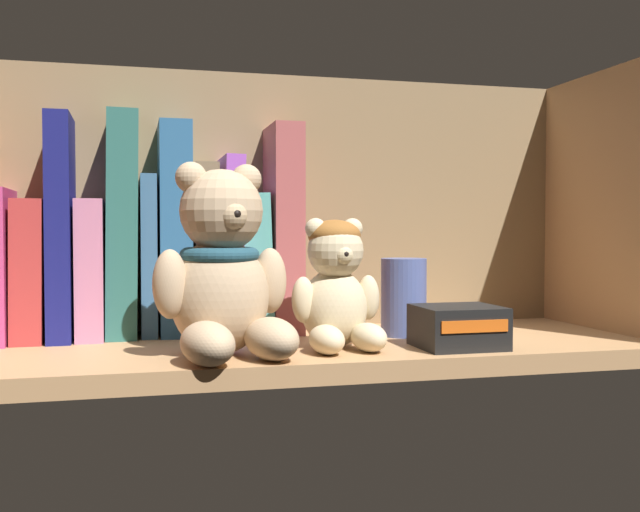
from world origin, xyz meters
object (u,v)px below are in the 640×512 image
at_px(book_3, 33,270).
at_px(teddy_bear_smaller, 336,287).
at_px(book_12, 281,229).
at_px(book_4, 63,228).
at_px(book_2, 7,265).
at_px(book_10, 226,246).
at_px(teddy_bear_larger, 223,273).
at_px(pillar_candle, 404,297).
at_px(book_8, 174,229).
at_px(book_5, 91,269).
at_px(book_6, 123,225).
at_px(book_11, 251,263).
at_px(small_product_box, 458,327).
at_px(book_9, 204,249).
at_px(book_7, 148,256).

distance_m(book_3, teddy_bear_smaller, 0.34).
bearing_deg(book_12, book_4, -180.00).
distance_m(book_2, book_10, 0.24).
xyz_separation_m(teddy_bear_larger, pillar_candle, (0.21, 0.08, -0.03)).
bearing_deg(teddy_bear_larger, book_3, 139.34).
xyz_separation_m(book_8, book_12, (0.12, 0.00, 0.00)).
xyz_separation_m(book_2, teddy_bear_smaller, (0.33, -0.15, -0.02)).
relative_size(book_5, book_10, 0.76).
height_order(book_6, book_10, book_6).
xyz_separation_m(book_2, book_5, (0.09, 0.00, -0.01)).
xyz_separation_m(book_6, book_11, (0.15, 0.00, -0.04)).
relative_size(book_3, book_10, 0.75).
height_order(book_4, book_5, book_4).
bearing_deg(book_8, small_product_box, -32.56).
height_order(teddy_bear_larger, pillar_candle, teddy_bear_larger).
relative_size(book_3, book_9, 0.78).
distance_m(book_3, book_4, 0.06).
bearing_deg(teddy_bear_smaller, book_2, 156.23).
bearing_deg(book_5, book_12, 0.00).
xyz_separation_m(book_7, book_11, (0.12, 0.00, -0.01)).
bearing_deg(book_12, teddy_bear_smaller, -79.21).
bearing_deg(teddy_bear_smaller, book_7, 141.14).
height_order(book_5, book_12, book_12).
bearing_deg(small_product_box, book_3, 157.75).
bearing_deg(book_10, book_4, -180.00).
relative_size(book_6, book_12, 1.04).
bearing_deg(book_11, book_8, 180.00).
bearing_deg(book_2, book_9, 0.00).
bearing_deg(book_6, book_10, 0.00).
bearing_deg(book_10, book_8, 180.00).
relative_size(book_4, book_10, 1.21).
xyz_separation_m(teddy_bear_larger, teddy_bear_smaller, (0.12, 0.02, -0.02)).
height_order(book_6, book_8, book_6).
distance_m(book_2, book_5, 0.09).
distance_m(book_7, teddy_bear_larger, 0.18).
height_order(book_4, book_8, book_4).
height_order(teddy_bear_larger, teddy_bear_smaller, teddy_bear_larger).
xyz_separation_m(book_5, book_6, (0.03, 0.00, 0.05)).
xyz_separation_m(book_3, book_5, (0.06, 0.00, 0.00)).
bearing_deg(teddy_bear_larger, book_9, 91.07).
height_order(book_3, book_9, book_9).
distance_m(book_8, teddy_bear_smaller, 0.22).
relative_size(book_4, pillar_candle, 2.78).
bearing_deg(book_11, book_7, 180.00).
bearing_deg(pillar_candle, book_11, 153.30).
bearing_deg(book_7, pillar_candle, -16.18).
relative_size(pillar_candle, small_product_box, 1.07).
height_order(book_4, book_10, book_4).
relative_size(book_9, teddy_bear_larger, 1.06).
xyz_separation_m(book_9, book_11, (0.06, 0.00, -0.02)).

